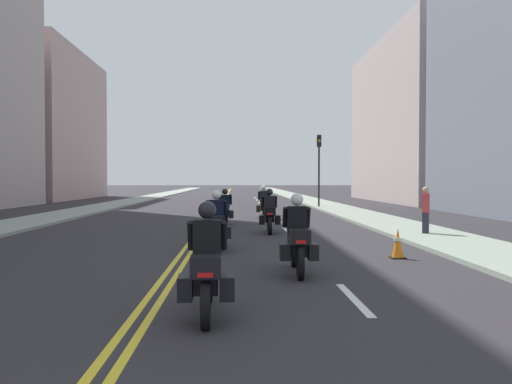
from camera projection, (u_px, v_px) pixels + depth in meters
ground_plane at (222, 201)px, 48.54m from camera, size 264.00×264.00×0.00m
sidewalk_left at (135, 200)px, 48.25m from camera, size 2.78×144.00×0.12m
sidewalk_right at (308, 200)px, 48.82m from camera, size 2.78×144.00×0.12m
centreline_yellow_inner at (221, 201)px, 48.53m from camera, size 0.12×132.00×0.01m
centreline_yellow_outer at (223, 201)px, 48.54m from camera, size 0.12×132.00×0.01m
lane_dashes_white at (271, 214)px, 29.67m from camera, size 0.14×56.40×0.01m
building_left_2 at (44, 126)px, 53.20m from camera, size 7.89×18.66×14.55m
building_right_2 at (431, 121)px, 47.65m from camera, size 9.60×21.62×14.26m
motorcycle_0 at (207, 270)px, 7.59m from camera, size 0.77×2.22×1.64m
motorcycle_1 at (297, 241)px, 10.99m from camera, size 0.77×2.25×1.66m
motorcycle_2 at (217, 226)px, 14.76m from camera, size 0.78×2.29×1.65m
motorcycle_3 at (269, 215)px, 19.42m from camera, size 0.77×2.13×1.62m
motorcycle_4 at (225, 210)px, 22.70m from camera, size 0.78×2.07×1.56m
motorcycle_5 at (264, 205)px, 26.58m from camera, size 0.77×2.16×1.65m
traffic_cone_1 at (398, 244)px, 13.17m from camera, size 0.36×0.36×0.74m
traffic_light_far at (319, 158)px, 36.02m from camera, size 0.28×0.38×4.96m
pedestrian_0 at (426, 211)px, 18.18m from camera, size 0.35×0.42×1.71m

